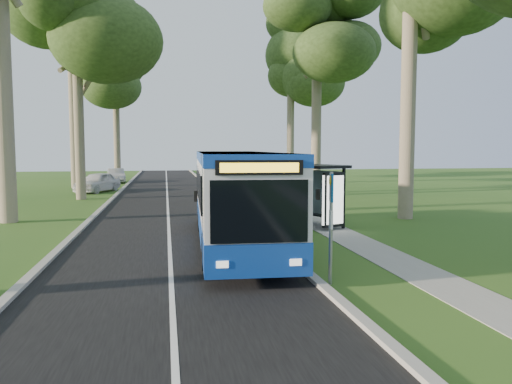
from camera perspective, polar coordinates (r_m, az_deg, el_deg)
ground at (r=16.41m, az=2.58°, el=-6.57°), size 120.00×120.00×0.00m
road at (r=25.88m, az=-10.02°, el=-2.36°), size 7.00×100.00×0.02m
kerb_east at (r=26.12m, az=-2.32°, el=-2.11°), size 0.25×100.00×0.12m
kerb_west at (r=26.10m, az=-17.73°, el=-2.35°), size 0.25×100.00×0.12m
centre_line at (r=25.88m, az=-10.02°, el=-2.33°), size 0.12×100.00×0.00m
footpath at (r=26.71m, az=4.07°, el=-2.07°), size 1.50×100.00×0.02m
bus at (r=17.09m, az=-2.32°, el=-0.55°), size 3.09×12.03×3.16m
bus_stop_sign at (r=12.13m, az=8.56°, el=-2.62°), size 0.11×0.38×2.74m
bus_shelter at (r=20.84m, az=7.18°, el=0.97°), size 2.62×3.43×2.61m
litter_bin at (r=17.21m, az=4.50°, el=-4.59°), size 0.48×0.48×0.84m
car_white at (r=39.50m, az=-17.68°, el=1.08°), size 3.45×4.78×1.51m
car_silver at (r=49.95m, az=-15.69°, el=1.82°), size 2.11×4.33×1.37m
tree_west_c at (r=34.68m, az=-19.81°, el=15.15°), size 5.20×5.20×12.91m
tree_west_d at (r=45.34m, az=-20.38°, el=17.01°), size 5.20×5.20×17.53m
tree_west_e at (r=54.43m, az=-15.78°, el=12.83°), size 5.20×5.20×14.69m
tree_east_c at (r=36.21m, az=7.02°, el=18.25°), size 5.20×5.20×15.68m
tree_east_d at (r=47.81m, az=4.01°, el=14.74°), size 5.20×5.20×15.37m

